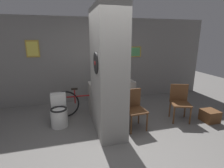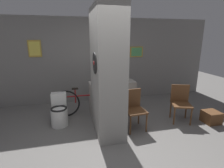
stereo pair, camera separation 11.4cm
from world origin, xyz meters
name	(u,v)px [view 1 (the left image)]	position (x,y,z in m)	size (l,w,h in m)	color
ground_plane	(111,145)	(0.00, 0.00, 0.00)	(14.00, 14.00, 0.00)	slate
wall_back	(89,61)	(0.00, 2.63, 1.30)	(8.00, 0.09, 2.60)	gray
pillar_center	(108,73)	(0.09, 0.59, 1.30)	(0.58, 1.17, 2.60)	gray
counter_shelf	(112,97)	(0.43, 1.55, 0.43)	(1.24, 0.44, 0.86)	gray
toilet	(59,113)	(-0.96, 1.11, 0.31)	(0.39, 0.55, 0.72)	silver
chair_near_pillar	(134,107)	(0.69, 0.57, 0.49)	(0.47, 0.47, 0.88)	brown
chair_by_doorway	(180,101)	(1.94, 0.65, 0.49)	(0.55, 0.55, 0.88)	brown
bicycle	(85,102)	(-0.31, 1.52, 0.37)	(1.70, 0.42, 0.76)	black
bottle_tall	(106,78)	(0.29, 1.57, 0.96)	(0.08, 0.08, 0.27)	silver
floor_crate	(210,116)	(2.61, 0.33, 0.14)	(0.36, 0.36, 0.29)	brown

